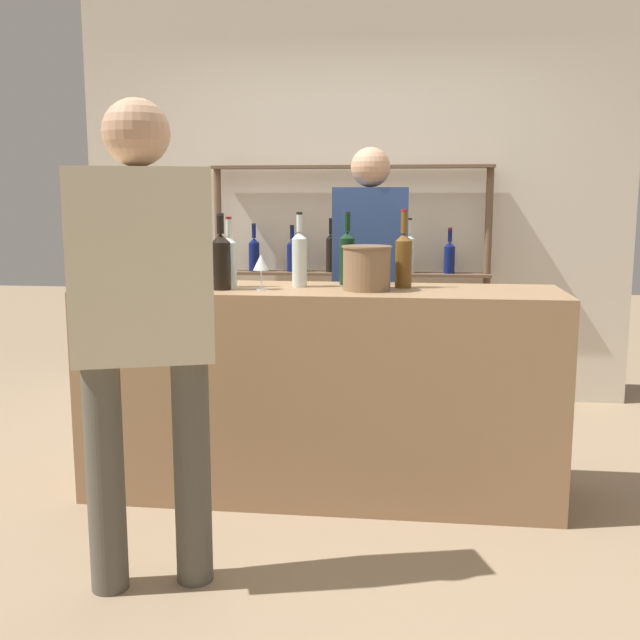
# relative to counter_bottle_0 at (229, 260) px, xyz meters

# --- Properties ---
(ground_plane) EXTENTS (16.00, 16.00, 0.00)m
(ground_plane) POSITION_rel_counter_bottle_0_xyz_m (0.43, 0.00, -1.13)
(ground_plane) COLOR #9E8466
(bar_counter) EXTENTS (2.24, 0.58, 1.00)m
(bar_counter) POSITION_rel_counter_bottle_0_xyz_m (0.43, 0.00, -0.63)
(bar_counter) COLOR #997551
(bar_counter) RESTS_ON ground_plane
(back_wall) EXTENTS (3.84, 0.12, 2.80)m
(back_wall) POSITION_rel_counter_bottle_0_xyz_m (0.43, 1.90, 0.27)
(back_wall) COLOR beige
(back_wall) RESTS_ON ground_plane
(back_shelf) EXTENTS (1.92, 0.18, 1.64)m
(back_shelf) POSITION_rel_counter_bottle_0_xyz_m (0.43, 1.72, -0.05)
(back_shelf) COLOR brown
(back_shelf) RESTS_ON ground_plane
(counter_bottle_0) EXTENTS (0.07, 0.07, 0.33)m
(counter_bottle_0) POSITION_rel_counter_bottle_0_xyz_m (0.00, 0.00, 0.00)
(counter_bottle_0) COLOR silver
(counter_bottle_0) RESTS_ON bar_counter
(counter_bottle_1) EXTENTS (0.09, 0.09, 0.35)m
(counter_bottle_1) POSITION_rel_counter_bottle_0_xyz_m (-0.01, -0.10, 0.01)
(counter_bottle_1) COLOR black
(counter_bottle_1) RESTS_ON bar_counter
(counter_bottle_2) EXTENTS (0.07, 0.07, 0.36)m
(counter_bottle_2) POSITION_rel_counter_bottle_0_xyz_m (0.55, 0.17, 0.01)
(counter_bottle_2) COLOR black
(counter_bottle_2) RESTS_ON bar_counter
(counter_bottle_3) EXTENTS (0.07, 0.07, 0.35)m
(counter_bottle_3) POSITION_rel_counter_bottle_0_xyz_m (0.33, 0.06, 0.01)
(counter_bottle_3) COLOR silver
(counter_bottle_3) RESTS_ON bar_counter
(counter_bottle_4) EXTENTS (0.08, 0.08, 0.37)m
(counter_bottle_4) POSITION_rel_counter_bottle_0_xyz_m (0.82, 0.08, 0.01)
(counter_bottle_4) COLOR brown
(counter_bottle_4) RESTS_ON bar_counter
(wine_glass) EXTENTS (0.07, 0.07, 0.16)m
(wine_glass) POSITION_rel_counter_bottle_0_xyz_m (0.17, -0.07, -0.01)
(wine_glass) COLOR silver
(wine_glass) RESTS_ON bar_counter
(ice_bucket) EXTENTS (0.23, 0.23, 0.20)m
(ice_bucket) POSITION_rel_counter_bottle_0_xyz_m (0.65, -0.04, -0.03)
(ice_bucket) COLOR #846647
(ice_bucket) RESTS_ON bar_counter
(customer_left) EXTENTS (0.53, 0.36, 1.76)m
(customer_left) POSITION_rel_counter_bottle_0_xyz_m (-0.08, -0.95, -0.11)
(customer_left) COLOR #575347
(customer_left) RESTS_ON ground_plane
(server_behind_counter) EXTENTS (0.44, 0.22, 1.71)m
(server_behind_counter) POSITION_rel_counter_bottle_0_xyz_m (0.62, 0.85, -0.12)
(server_behind_counter) COLOR #121C33
(server_behind_counter) RESTS_ON ground_plane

